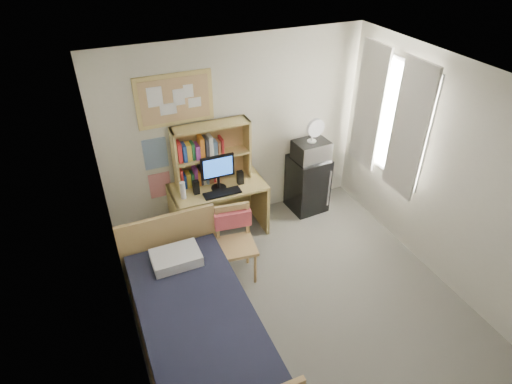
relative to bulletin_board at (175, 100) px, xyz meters
name	(u,v)px	position (x,y,z in m)	size (l,w,h in m)	color
floor	(306,315)	(0.78, -2.08, -1.93)	(3.60, 4.20, 0.02)	slate
ceiling	(327,95)	(0.78, -2.08, 0.68)	(3.60, 4.20, 0.02)	white
wall_back	(237,134)	(0.78, 0.02, -0.62)	(3.60, 0.04, 2.60)	silver
wall_left	(125,277)	(-1.02, -2.08, -0.62)	(0.04, 4.20, 2.60)	silver
wall_right	(457,184)	(2.58, -2.08, -0.62)	(0.04, 4.20, 2.60)	silver
window_unit	(390,118)	(2.53, -0.88, -0.32)	(0.10, 1.40, 1.70)	white
curtain_left	(409,131)	(2.50, -1.28, -0.32)	(0.04, 0.55, 1.70)	beige
curtain_right	(369,107)	(2.50, -0.48, -0.32)	(0.04, 0.55, 1.70)	beige
bulletin_board	(175,100)	(0.00, 0.00, 0.00)	(0.94, 0.03, 0.64)	tan
poster_wave	(155,154)	(-0.32, 0.01, -0.67)	(0.30, 0.01, 0.42)	#255A96
poster_japan	(160,185)	(-0.32, 0.01, -1.14)	(0.28, 0.01, 0.36)	red
desk	(219,210)	(0.37, -0.32, -1.53)	(1.25, 0.63, 0.78)	#D2B766
desk_chair	(237,246)	(0.29, -1.20, -1.44)	(0.48, 0.48, 0.96)	tan
mini_fridge	(307,183)	(1.78, -0.26, -1.49)	(0.50, 0.50, 0.86)	black
bed	(199,331)	(-0.45, -2.07, -1.62)	(1.09, 2.18, 0.60)	black
hutch	(212,154)	(0.37, -0.17, -0.73)	(1.00, 0.25, 0.82)	#D2B766
monitor	(218,173)	(0.37, -0.38, -0.91)	(0.44, 0.03, 0.46)	black
keyboard	(222,193)	(0.37, -0.52, -1.13)	(0.48, 0.15, 0.02)	black
speaker_left	(196,187)	(0.07, -0.37, -1.05)	(0.07, 0.07, 0.18)	black
speaker_right	(240,178)	(0.67, -0.38, -1.05)	(0.08, 0.08, 0.18)	black
water_bottle	(183,190)	(-0.11, -0.41, -1.02)	(0.07, 0.07, 0.23)	white
hoodie	(232,218)	(0.32, -1.00, -1.18)	(0.44, 0.14, 0.21)	#E85860
microwave	(311,150)	(1.78, -0.28, -0.93)	(0.47, 0.36, 0.27)	silver
desk_fan	(313,131)	(1.78, -0.28, -0.63)	(0.26, 0.26, 0.32)	white
pillow	(176,258)	(-0.46, -1.32, -1.26)	(0.52, 0.36, 0.12)	white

